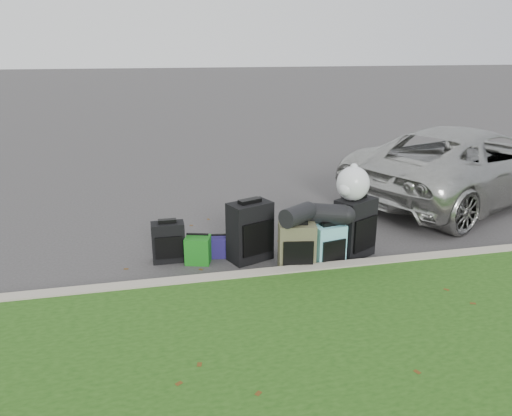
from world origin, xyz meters
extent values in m
plane|color=#383535|center=(0.00, 0.00, 0.00)|extent=(120.00, 120.00, 0.00)
cube|color=#9E937F|center=(0.00, -1.00, 0.07)|extent=(120.00, 0.18, 0.15)
imported|color=#B7B7B2|center=(4.11, 1.48, 0.67)|extent=(5.34, 3.98, 1.35)
cube|color=black|center=(-1.35, -0.10, 0.27)|extent=(0.43, 0.24, 0.53)
cube|color=black|center=(-0.29, -0.29, 0.40)|extent=(0.63, 0.51, 0.79)
cube|color=#45442C|center=(0.21, -0.76, 0.31)|extent=(0.50, 0.36, 0.62)
cube|color=#589DA9|center=(0.63, -0.75, 0.28)|extent=(0.44, 0.31, 0.57)
cube|color=black|center=(1.10, -0.48, 0.40)|extent=(0.62, 0.54, 0.80)
cube|color=#196F18|center=(-0.98, -0.25, 0.18)|extent=(0.38, 0.33, 0.36)
cube|color=navy|center=(-0.69, -0.10, 0.14)|extent=(0.28, 0.24, 0.27)
cylinder|color=black|center=(0.21, -0.76, 0.74)|extent=(0.51, 0.45, 0.24)
cylinder|color=black|center=(0.63, -0.67, 0.70)|extent=(0.53, 0.42, 0.26)
sphere|color=white|center=(1.03, -0.49, 1.02)|extent=(0.43, 0.43, 0.43)
camera|label=1|loc=(-1.57, -6.28, 2.73)|focal=35.00mm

